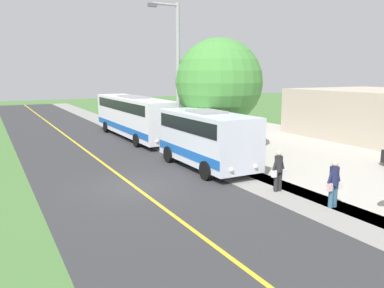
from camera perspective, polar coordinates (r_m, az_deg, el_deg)
The scene contains 11 objects.
ground_plane at distance 17.16m, azimuth -8.40°, elevation -6.28°, with size 120.00×120.00×0.00m, color #477238.
road_surface at distance 17.16m, azimuth -8.40°, elevation -6.27°, with size 8.00×100.00×0.01m, color #333335.
sidewalk at distance 19.45m, azimuth 6.19°, elevation -4.21°, with size 2.40×100.00×0.01m, color gray.
parking_lot_surface at distance 22.36m, azimuth 26.20°, elevation -3.31°, with size 14.00×36.00×0.01m, color #B2ADA3.
road_centre_line at distance 17.16m, azimuth -8.40°, elevation -6.25°, with size 0.16×100.00×0.00m, color gold.
shuttle_bus_front at distance 20.05m, azimuth 2.12°, elevation 1.09°, with size 2.67×6.75×3.01m.
transit_bus_rear at distance 29.79m, azimuth -8.56°, elevation 4.24°, with size 2.56×11.97×3.19m.
pedestrian_with_bags at distance 15.15m, azimuth 20.15°, elevation -5.30°, with size 0.72×0.34×1.78m.
pedestrian_waiting at distance 16.56m, azimuth 12.60°, elevation -3.68°, with size 0.72×0.34×1.74m.
street_light_pole at distance 23.73m, azimuth -2.31°, elevation 10.38°, with size 1.97×0.24×8.94m.
tree_curbside at distance 24.24m, azimuth 3.98°, elevation 9.04°, with size 5.40×5.40×7.03m.
Camera 1 is at (5.48, 15.50, 4.90)m, focal length 36.26 mm.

